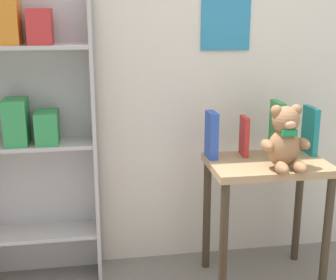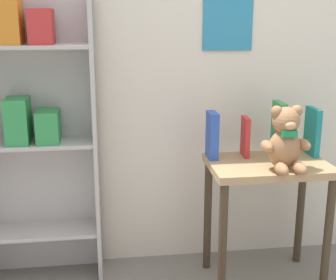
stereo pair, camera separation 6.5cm
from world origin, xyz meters
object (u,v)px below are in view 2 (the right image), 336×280
Objects in this scene: book_standing_blue at (212,135)px; display_table at (267,186)px; teddy_bear at (286,141)px; book_standing_green at (278,129)px; bookshelf_side at (34,124)px; book_standing_teal at (312,131)px; book_standing_red at (245,137)px.

display_table is at bearing -22.78° from book_standing_blue.
book_standing_green is at bearing 77.65° from teddy_bear.
bookshelf_side is 2.26× the size of display_table.
book_standing_blue is 0.85× the size of book_standing_green.
book_standing_red is at bearing 177.31° from book_standing_teal.
display_table is 0.26m from book_standing_red.
book_standing_blue is (0.85, -0.11, -0.06)m from bookshelf_side.
display_table is 0.29m from book_standing_green.
book_standing_red is at bearing -176.47° from book_standing_green.
book_standing_green is at bearing -4.60° from bookshelf_side.
book_standing_blue is at bearing 157.74° from display_table.
bookshelf_side is 1.19m from teddy_bear.
bookshelf_side is 1.20m from book_standing_green.
bookshelf_side is 1.03m from book_standing_red.
bookshelf_side is 0.86m from book_standing_blue.
book_standing_red is 0.83× the size of book_standing_teal.
bookshelf_side is 5.37× the size of book_standing_green.
bookshelf_side is 6.30× the size of book_standing_blue.
book_standing_red reaches higher than display_table.
book_standing_blue reaches higher than book_standing_red.
book_standing_red is at bearing -5.60° from bookshelf_side.
teddy_bear is (1.14, -0.32, -0.04)m from bookshelf_side.
teddy_bear is (0.04, -0.11, 0.26)m from display_table.
book_standing_red is 0.34m from book_standing_teal.
display_table is at bearing -50.23° from book_standing_red.
book_standing_blue is 0.51m from book_standing_teal.
book_standing_green is (0.08, 0.12, 0.26)m from display_table.
teddy_bear reaches higher than book_standing_green.
display_table is 2.16× the size of teddy_bear.
bookshelf_side reaches higher than book_standing_green.
book_standing_green is 0.17m from book_standing_teal.
teddy_bear reaches higher than book_standing_blue.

